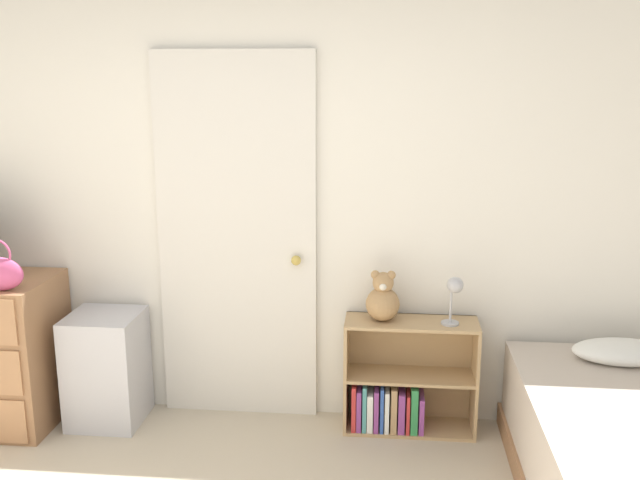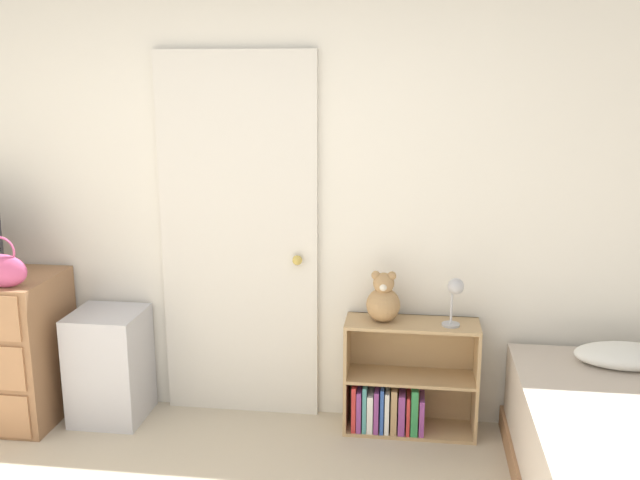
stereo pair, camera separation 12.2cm
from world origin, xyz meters
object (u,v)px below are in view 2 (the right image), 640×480
Objects in this scene: teddy_bear at (383,300)px; handbag at (2,270)px; bookshelf at (401,389)px; desk_lamp at (455,293)px; storage_bin at (110,365)px.

handbag is at bearing -170.59° from teddy_bear.
handbag is 2.04m from teddy_bear.
handbag is 2.25m from bookshelf.
desk_lamp is (0.27, -0.04, 0.59)m from bookshelf.
teddy_bear is 1.05× the size of desk_lamp.
teddy_bear is at bearing -178.92° from bookshelf.
desk_lamp is at bearing 7.07° from handbag.
bookshelf is at bearing 1.08° from teddy_bear.
bookshelf is 0.53m from teddy_bear.
teddy_bear is (-0.11, -0.00, 0.52)m from bookshelf.
teddy_bear reaches higher than storage_bin.
storage_bin is at bearing -177.64° from bookshelf.
teddy_bear is 0.39m from desk_lamp.
teddy_bear reaches higher than bookshelf.
handbag is at bearing -171.00° from bookshelf.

